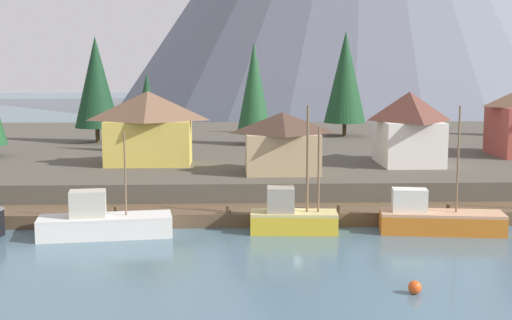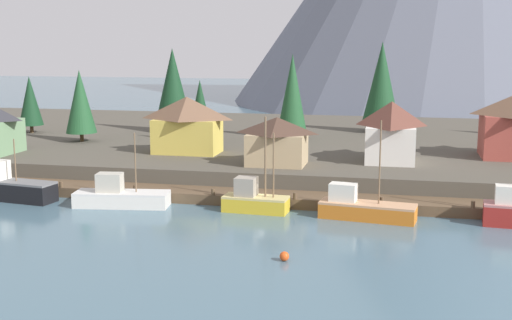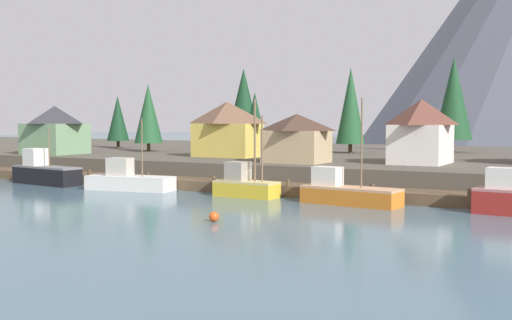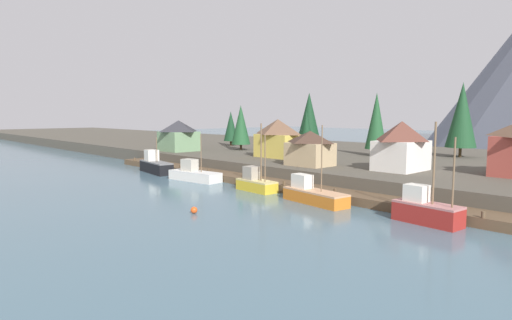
# 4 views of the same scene
# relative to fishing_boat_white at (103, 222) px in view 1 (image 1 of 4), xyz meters

# --- Properties ---
(ground_plane) EXTENTS (400.00, 400.00, 1.00)m
(ground_plane) POSITION_rel_fishing_boat_white_xyz_m (12.58, 22.17, -1.49)
(ground_plane) COLOR #476675
(dock) EXTENTS (80.00, 4.00, 1.60)m
(dock) POSITION_rel_fishing_boat_white_xyz_m (12.58, 4.15, -0.48)
(dock) COLOR brown
(dock) RESTS_ON ground_plane
(shoreline_bank) EXTENTS (400.00, 56.00, 2.50)m
(shoreline_bank) POSITION_rel_fishing_boat_white_xyz_m (12.58, 34.17, 0.26)
(shoreline_bank) COLOR #4C473D
(shoreline_bank) RESTS_ON ground_plane
(mountain_central_peak) EXTENTS (95.18, 95.18, 48.01)m
(mountain_central_peak) POSITION_rel_fishing_boat_white_xyz_m (70.58, 151.53, 23.02)
(mountain_central_peak) COLOR slate
(mountain_central_peak) RESTS_ON ground_plane
(fishing_boat_white) EXTENTS (9.25, 3.98, 7.14)m
(fishing_boat_white) POSITION_rel_fishing_boat_white_xyz_m (0.00, 0.00, 0.00)
(fishing_boat_white) COLOR silver
(fishing_boat_white) RESTS_ON ground_plane
(fishing_boat_yellow) EXTENTS (6.14, 2.62, 8.90)m
(fishing_boat_yellow) POSITION_rel_fishing_boat_white_xyz_m (12.96, 0.75, 0.17)
(fishing_boat_yellow) COLOR gold
(fishing_boat_yellow) RESTS_ON ground_plane
(fishing_boat_orange) EXTENTS (8.70, 3.62, 8.89)m
(fishing_boat_orange) POSITION_rel_fishing_boat_white_xyz_m (23.11, 0.26, 0.00)
(fishing_boat_orange) COLOR #CC6B1E
(fishing_boat_orange) RESTS_ON ground_plane
(house_white) EXTENTS (5.53, 7.33, 6.65)m
(house_white) POSITION_rel_fishing_boat_white_xyz_m (25.02, 16.37, 4.92)
(house_white) COLOR silver
(house_white) RESTS_ON shoreline_bank
(house_yellow) EXTENTS (8.01, 4.79, 6.71)m
(house_yellow) POSITION_rel_fishing_boat_white_xyz_m (1.29, 16.94, 4.95)
(house_yellow) COLOR gold
(house_yellow) RESTS_ON shoreline_bank
(house_tan) EXTENTS (6.44, 5.08, 5.15)m
(house_tan) POSITION_rel_fishing_boat_white_xyz_m (13.12, 11.58, 4.15)
(house_tan) COLOR tan
(house_tan) RESTS_ON shoreline_bank
(conifer_mid_left) EXTENTS (5.05, 5.05, 12.19)m
(conifer_mid_left) POSITION_rel_fishing_boat_white_xyz_m (-6.62, 34.75, 8.49)
(conifer_mid_left) COLOR #4C3823
(conifer_mid_left) RESTS_ON shoreline_bank
(conifer_mid_right) EXTENTS (5.19, 5.19, 13.11)m
(conifer_mid_right) POSITION_rel_fishing_boat_white_xyz_m (23.07, 40.81, 8.93)
(conifer_mid_right) COLOR #4C3823
(conifer_mid_right) RESTS_ON shoreline_bank
(conifer_back_left) EXTENTS (3.87, 3.87, 11.48)m
(conifer_back_left) POSITION_rel_fishing_boat_white_xyz_m (11.41, 32.17, 7.88)
(conifer_back_left) COLOR #4C3823
(conifer_back_left) RESTS_ON shoreline_bank
(conifer_centre) EXTENTS (3.08, 3.08, 8.18)m
(conifer_centre) POSITION_rel_fishing_boat_white_xyz_m (0.18, 25.92, 6.24)
(conifer_centre) COLOR #4C3823
(conifer_centre) RESTS_ON shoreline_bank
(channel_buoy) EXTENTS (0.70, 0.70, 0.70)m
(channel_buoy) POSITION_rel_fishing_boat_white_xyz_m (18.20, -12.74, -0.64)
(channel_buoy) COLOR #E04C19
(channel_buoy) RESTS_ON ground_plane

